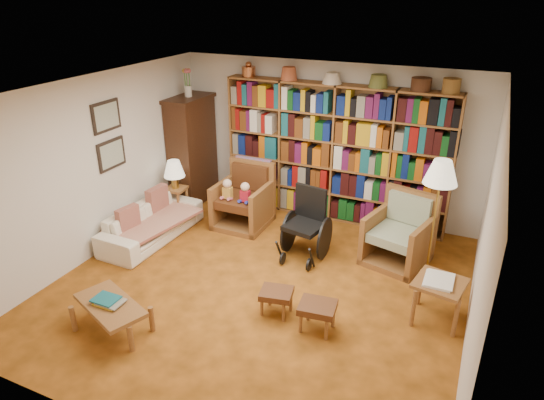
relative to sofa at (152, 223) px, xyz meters
The scene contains 23 objects.
floor 2.12m from the sofa, 13.24° to the right, with size 5.00×5.00×0.00m, color #B2601B.
ceiling 3.08m from the sofa, 13.24° to the right, with size 5.00×5.00×0.00m, color white.
wall_back 3.04m from the sofa, 44.55° to the left, with size 5.00×5.00×0.00m, color silver.
wall_front 3.75m from the sofa, 55.49° to the right, with size 5.00×5.00×0.00m, color silver.
wall_left 1.19m from the sofa, 133.02° to the right, with size 5.00×5.00×0.00m, color silver.
wall_right 4.68m from the sofa, ahead, with size 5.00×5.00×0.00m, color silver.
bookshelf 3.05m from the sofa, 39.38° to the left, with size 3.60×0.30×2.42m.
curio_cabinet 1.68m from the sofa, 97.69° to the left, with size 0.50×0.95×2.40m.
framed_pictures 1.45m from the sofa, 156.95° to the right, with size 0.03×0.52×0.97m.
sofa is the anchor object (origin of this frame).
sofa_throw 0.07m from the sofa, ahead, with size 0.75×1.39×0.04m, color beige.
cushion_left 0.42m from the sofa, 110.38° to the left, with size 0.13×0.40×0.40m, color maroon.
cushion_right 0.42m from the sofa, 110.38° to the right, with size 0.11×0.36×0.36m, color maroon.
side_table_lamp 0.82m from the sofa, 97.06° to the left, with size 0.35×0.35×0.51m.
table_lamp 0.99m from the sofa, 97.06° to the left, with size 0.35×0.35×0.47m.
armchair_leather 1.51m from the sofa, 45.65° to the left, with size 0.79×0.85×1.01m.
armchair_sage 3.65m from the sofa, 14.97° to the left, with size 0.98×0.99×0.98m.
wheelchair 2.37m from the sofa, 12.86° to the left, with size 0.57×0.80×1.00m.
floor_lamp 4.19m from the sofa, 10.43° to the left, with size 0.43×0.43×1.61m.
side_table_papers 4.21m from the sofa, ahead, with size 0.62×0.62×0.55m.
footstool_a 2.64m from the sofa, 20.24° to the right, with size 0.42×0.38×0.31m.
footstool_b 3.17m from the sofa, 18.33° to the right, with size 0.44×0.39×0.34m.
coffee_table 2.17m from the sofa, 64.43° to the right, with size 1.00×0.75×0.42m.
Camera 1 is at (2.32, -4.73, 3.58)m, focal length 32.00 mm.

